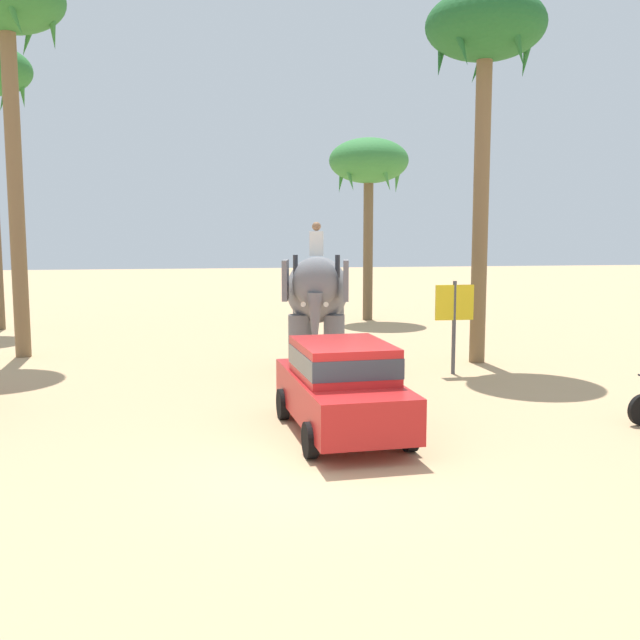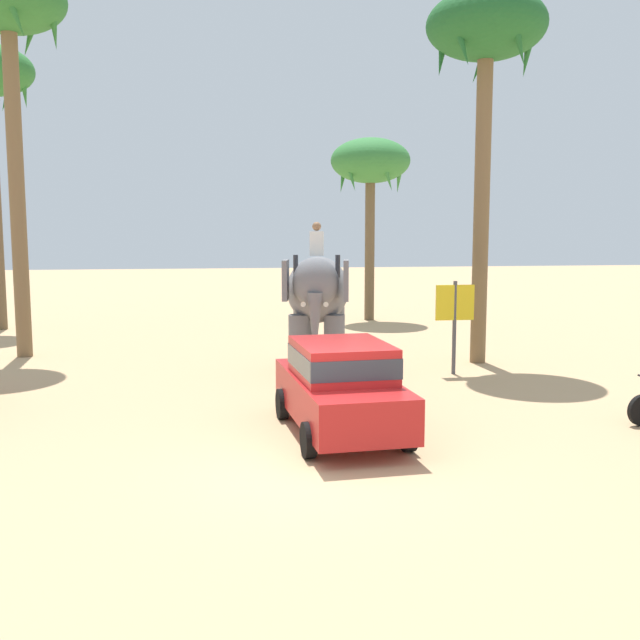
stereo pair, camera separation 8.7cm
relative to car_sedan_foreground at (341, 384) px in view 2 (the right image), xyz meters
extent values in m
plane|color=tan|center=(-0.73, -1.74, -0.93)|extent=(120.00, 120.00, 0.00)
cube|color=red|center=(0.00, 0.04, -0.25)|extent=(1.96, 4.20, 0.76)
cube|color=red|center=(0.00, -0.06, 0.45)|extent=(1.69, 2.20, 0.64)
cube|color=#2D3842|center=(0.00, -0.06, 0.45)|extent=(1.71, 2.22, 0.35)
cylinder|color=black|center=(-0.93, 1.25, -0.63)|extent=(0.22, 0.61, 0.60)
cylinder|color=black|center=(0.76, 1.36, -0.63)|extent=(0.22, 0.61, 0.60)
cylinder|color=black|center=(-0.77, -1.29, -0.63)|extent=(0.22, 0.61, 0.60)
cylinder|color=black|center=(0.93, -1.18, -0.63)|extent=(0.22, 0.61, 0.60)
ellipsoid|color=slate|center=(0.50, 5.98, 1.22)|extent=(2.14, 3.34, 1.70)
cylinder|color=slate|center=(0.76, 4.98, -0.13)|extent=(0.52, 0.52, 1.60)
cylinder|color=slate|center=(-0.10, 5.15, -0.13)|extent=(0.52, 0.52, 1.60)
cylinder|color=slate|center=(1.10, 6.81, -0.13)|extent=(0.52, 0.52, 1.60)
cylinder|color=slate|center=(0.24, 6.97, -0.13)|extent=(0.52, 0.52, 1.60)
ellipsoid|color=slate|center=(0.20, 4.38, 1.52)|extent=(1.26, 1.18, 1.20)
cube|color=slate|center=(0.93, 4.34, 1.57)|extent=(0.26, 0.81, 0.96)
cube|color=slate|center=(-0.49, 4.61, 1.57)|extent=(0.26, 0.81, 0.96)
cone|color=slate|center=(0.12, 3.94, 0.52)|extent=(0.42, 0.42, 1.60)
cone|color=beige|center=(0.38, 3.94, 1.02)|extent=(0.22, 0.57, 0.21)
cone|color=beige|center=(-0.13, 4.03, 1.02)|extent=(0.22, 0.57, 0.21)
cube|color=white|center=(0.34, 5.14, 2.42)|extent=(0.38, 0.30, 0.60)
sphere|color=#8E6647|center=(0.34, 5.14, 2.84)|extent=(0.22, 0.22, 0.22)
cylinder|color=#333338|center=(0.85, 5.05, 1.87)|extent=(0.12, 0.12, 0.55)
cylinder|color=#333338|center=(-0.17, 5.24, 1.87)|extent=(0.12, 0.12, 0.55)
cone|color=#286B2D|center=(-8.74, 15.87, 7.94)|extent=(0.40, 0.92, 1.64)
cone|color=#286B2D|center=(-9.57, 17.01, 7.94)|extent=(0.91, 0.57, 1.67)
cylinder|color=brown|center=(-7.65, 9.55, 3.99)|extent=(0.44, 0.44, 9.83)
cone|color=#286B2D|center=(-6.45, 9.55, 8.60)|extent=(0.40, 0.92, 1.64)
cone|color=#286B2D|center=(-7.28, 10.69, 8.60)|extent=(0.91, 0.57, 1.67)
cone|color=#286B2D|center=(-7.28, 8.40, 8.60)|extent=(0.91, 0.57, 1.67)
cylinder|color=brown|center=(5.12, 6.58, 3.51)|extent=(0.43, 0.43, 8.88)
ellipsoid|color=#1E5B28|center=(5.12, 6.58, 8.16)|extent=(3.20, 3.20, 1.80)
cone|color=#1E5B28|center=(6.32, 6.58, 7.66)|extent=(0.40, 0.92, 1.64)
cone|color=#1E5B28|center=(5.49, 7.72, 7.66)|extent=(0.91, 0.57, 1.67)
cone|color=#1E5B28|center=(4.15, 7.28, 7.66)|extent=(0.73, 0.83, 1.69)
cone|color=#1E5B28|center=(4.15, 5.87, 7.66)|extent=(0.73, 0.83, 1.69)
cone|color=#1E5B28|center=(5.49, 5.44, 7.66)|extent=(0.91, 0.57, 1.67)
cylinder|color=brown|center=(4.26, 16.57, 2.20)|extent=(0.39, 0.39, 6.25)
ellipsoid|color=#337A38|center=(4.26, 16.57, 5.52)|extent=(3.20, 3.20, 1.80)
cone|color=#337A38|center=(5.46, 16.57, 5.02)|extent=(0.40, 0.92, 1.64)
cone|color=#337A38|center=(4.63, 17.71, 5.02)|extent=(0.91, 0.57, 1.67)
cone|color=#337A38|center=(3.29, 17.28, 5.02)|extent=(0.73, 0.83, 1.69)
cone|color=#337A38|center=(3.29, 15.87, 5.02)|extent=(0.73, 0.83, 1.69)
cone|color=#337A38|center=(4.63, 15.43, 5.02)|extent=(0.91, 0.57, 1.67)
cylinder|color=#4C4C51|center=(3.89, 5.07, 0.27)|extent=(0.10, 0.10, 2.40)
cube|color=yellow|center=(3.89, 5.07, 0.92)|extent=(1.00, 0.08, 0.90)
camera|label=1|loc=(-2.45, -12.72, 2.76)|focal=41.15mm
camera|label=2|loc=(-2.37, -12.74, 2.76)|focal=41.15mm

